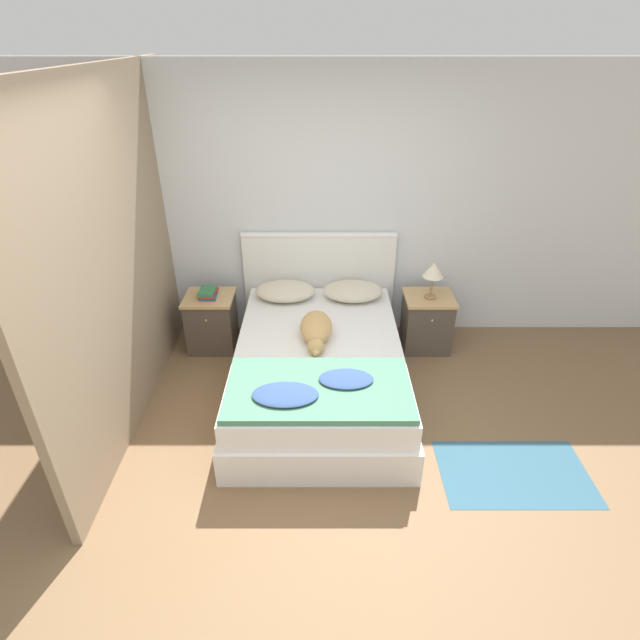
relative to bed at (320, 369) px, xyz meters
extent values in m
plane|color=brown|center=(-0.08, -0.99, -0.25)|extent=(16.00, 16.00, 0.00)
cube|color=silver|center=(-0.08, 1.14, 1.03)|extent=(9.00, 0.06, 2.55)
cube|color=gray|center=(-1.47, 0.06, 1.03)|extent=(0.06, 3.10, 2.55)
cube|color=white|center=(0.00, 0.00, -0.10)|extent=(1.41, 2.09, 0.29)
cube|color=white|center=(0.00, 0.00, 0.15)|extent=(1.35, 2.03, 0.22)
cube|color=white|center=(0.00, 1.07, 0.27)|extent=(1.49, 0.04, 1.04)
cylinder|color=white|center=(0.00, 1.07, 0.79)|extent=(1.49, 0.06, 0.06)
cube|color=#4C4238|center=(-1.04, 0.75, 0.01)|extent=(0.44, 0.40, 0.53)
cube|color=tan|center=(-1.04, 0.75, 0.29)|extent=(0.46, 0.42, 0.03)
sphere|color=tan|center=(-1.04, 0.54, 0.16)|extent=(0.02, 0.02, 0.02)
cube|color=#4C4238|center=(1.04, 0.75, 0.01)|extent=(0.44, 0.40, 0.53)
cube|color=tan|center=(1.04, 0.75, 0.29)|extent=(0.46, 0.42, 0.03)
sphere|color=tan|center=(1.04, 0.54, 0.16)|extent=(0.02, 0.02, 0.02)
ellipsoid|color=beige|center=(-0.32, 0.80, 0.34)|extent=(0.57, 0.39, 0.16)
ellipsoid|color=beige|center=(0.32, 0.80, 0.34)|extent=(0.57, 0.39, 0.16)
cube|color=#4C8466|center=(0.00, -0.63, 0.28)|extent=(1.31, 0.72, 0.05)
ellipsoid|color=#334C7F|center=(-0.23, -0.74, 0.32)|extent=(0.46, 0.29, 0.04)
ellipsoid|color=#334C7F|center=(0.20, -0.56, 0.32)|extent=(0.39, 0.25, 0.04)
ellipsoid|color=tan|center=(-0.02, 0.11, 0.35)|extent=(0.26, 0.47, 0.18)
sphere|color=tan|center=(-0.02, -0.15, 0.32)|extent=(0.14, 0.14, 0.14)
ellipsoid|color=tan|center=(-0.02, -0.21, 0.31)|extent=(0.06, 0.08, 0.05)
cone|color=tan|center=(-0.06, -0.14, 0.38)|extent=(0.04, 0.04, 0.05)
cone|color=tan|center=(0.01, -0.14, 0.38)|extent=(0.04, 0.04, 0.05)
ellipsoid|color=tan|center=(0.02, 0.31, 0.30)|extent=(0.15, 0.21, 0.06)
cube|color=#285689|center=(-1.04, 0.74, 0.32)|extent=(0.15, 0.20, 0.02)
cube|color=#AD2D28|center=(-1.04, 0.75, 0.34)|extent=(0.16, 0.23, 0.02)
cube|color=#337547|center=(-1.05, 0.74, 0.36)|extent=(0.15, 0.21, 0.03)
cylinder|color=#9E7A4C|center=(1.04, 0.72, 0.31)|extent=(0.11, 0.11, 0.02)
cylinder|color=#9E7A4C|center=(1.04, 0.72, 0.42)|extent=(0.02, 0.02, 0.20)
cone|color=beige|center=(1.04, 0.72, 0.59)|extent=(0.19, 0.19, 0.14)
cube|color=#335B70|center=(1.39, -0.92, -0.25)|extent=(1.05, 0.63, 0.00)
camera|label=1|loc=(0.01, -3.44, 2.47)|focal=28.00mm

